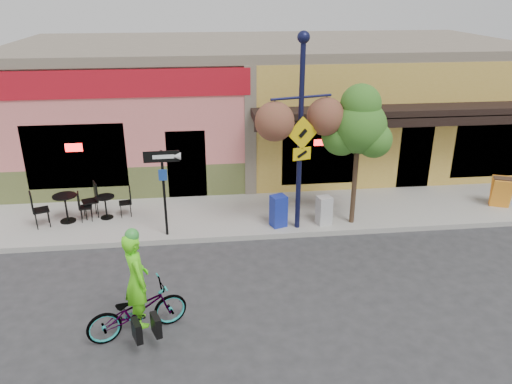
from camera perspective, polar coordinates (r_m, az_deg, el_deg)
ground at (r=13.26m, az=5.29°, el=-6.20°), size 90.00×90.00×0.00m
sidewalk at (r=14.98m, az=3.78°, el=-2.32°), size 24.00×3.00×0.15m
curb at (r=13.70m, az=4.84°, el=-4.84°), size 24.00×0.12×0.15m
building at (r=19.47m, az=1.06°, el=10.30°), size 18.20×8.20×4.50m
bicycle at (r=10.19m, az=-13.42°, el=-13.03°), size 2.09×1.35×1.04m
cyclist_rider at (r=9.94m, az=-13.36°, el=-10.94°), size 0.68×0.82×1.92m
lamp_post at (r=13.00m, az=5.07°, el=6.40°), size 1.78×1.06×5.23m
one_way_sign at (r=13.21m, az=-10.43°, el=-0.20°), size 0.91×0.23×2.37m
cafe_set_left at (r=14.97m, az=-20.93°, el=-1.34°), size 1.94×1.44×1.05m
cafe_set_right at (r=14.87m, az=-16.83°, el=-1.32°), size 1.56×0.97×0.87m
newspaper_box_blue at (r=13.79m, az=2.59°, el=-2.18°), size 0.50×0.47×0.90m
newspaper_box_grey at (r=14.05m, az=7.78°, el=-2.08°), size 0.44×0.42×0.81m
street_tree at (r=13.71m, az=11.43°, el=4.09°), size 1.64×1.64×3.95m
sandwich_board at (r=16.57m, az=26.28°, el=-0.22°), size 0.66×0.59×0.92m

